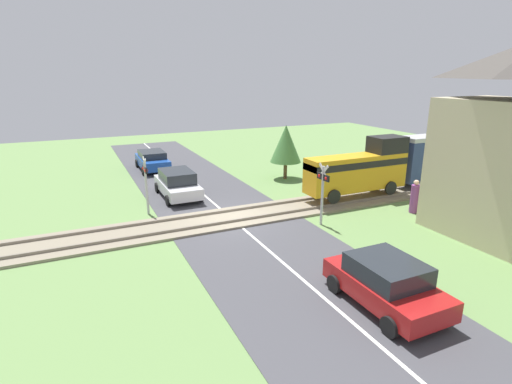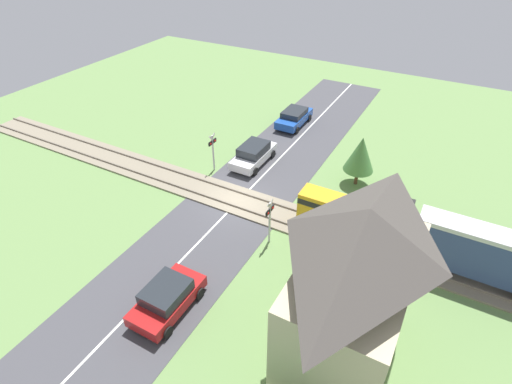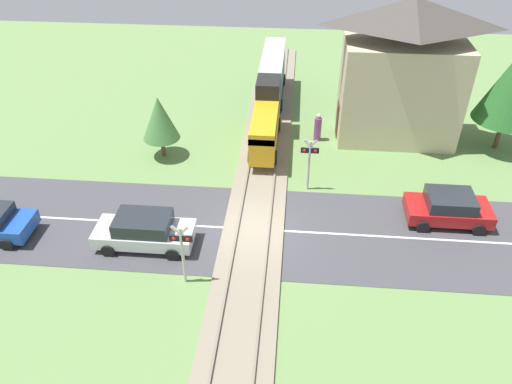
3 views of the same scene
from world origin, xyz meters
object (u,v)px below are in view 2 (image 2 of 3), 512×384
at_px(car_near_crossing, 254,154).
at_px(car_behind_queue, 294,117).
at_px(train, 420,234).
at_px(pedestrian_by_station, 356,270).
at_px(car_far_side, 167,298).
at_px(station_building, 352,297).
at_px(crossing_signal_east_approach, 270,216).
at_px(crossing_signal_west_approach, 213,147).

height_order(car_near_crossing, car_behind_queue, car_near_crossing).
relative_size(train, pedestrian_by_station, 7.62).
relative_size(car_near_crossing, pedestrian_by_station, 2.53).
relative_size(car_far_side, station_building, 0.47).
xyz_separation_m(train, crossing_signal_east_approach, (2.46, -7.54, 0.01)).
distance_m(train, crossing_signal_west_approach, 14.78).
relative_size(train, car_near_crossing, 3.01).
bearing_deg(crossing_signal_east_approach, train, 108.06).
bearing_deg(pedestrian_by_station, car_behind_queue, -145.87).
relative_size(car_behind_queue, station_building, 0.52).
distance_m(car_behind_queue, station_building, 22.59).
bearing_deg(crossing_signal_east_approach, pedestrian_by_station, 83.90).
distance_m(car_far_side, crossing_signal_east_approach, 6.91).
distance_m(train, car_near_crossing, 13.38).
relative_size(train, crossing_signal_west_approach, 4.48).
height_order(crossing_signal_east_approach, station_building, station_building).
xyz_separation_m(crossing_signal_east_approach, pedestrian_by_station, (0.56, 5.20, -1.09)).
xyz_separation_m(train, car_behind_queue, (-11.98, -12.50, -1.11)).
xyz_separation_m(car_near_crossing, car_behind_queue, (-7.31, 0.00, -0.05)).
relative_size(car_near_crossing, car_behind_queue, 1.02).
distance_m(car_far_side, pedestrian_by_station, 9.40).
height_order(train, car_far_side, train).
relative_size(train, station_building, 1.60).
bearing_deg(car_far_side, car_behind_queue, -172.17).
relative_size(car_far_side, pedestrian_by_station, 2.25).
height_order(car_behind_queue, crossing_signal_east_approach, crossing_signal_east_approach).
bearing_deg(station_building, pedestrian_by_station, -170.29).
height_order(car_far_side, crossing_signal_east_approach, crossing_signal_east_approach).
bearing_deg(train, car_near_crossing, -110.47).
bearing_deg(car_near_crossing, train, 69.53).
height_order(car_far_side, pedestrian_by_station, pedestrian_by_station).
bearing_deg(car_far_side, station_building, 100.09).
xyz_separation_m(train, station_building, (7.53, -1.56, 2.11)).
relative_size(crossing_signal_west_approach, crossing_signal_east_approach, 1.00).
distance_m(car_far_side, car_behind_queue, 21.14).
height_order(train, station_building, station_building).
bearing_deg(car_behind_queue, crossing_signal_east_approach, 18.95).
bearing_deg(car_near_crossing, car_behind_queue, 180.00).
xyz_separation_m(crossing_signal_east_approach, station_building, (5.07, 5.98, 2.10)).
distance_m(crossing_signal_west_approach, pedestrian_by_station, 13.45).
relative_size(station_building, pedestrian_by_station, 4.77).
distance_m(crossing_signal_west_approach, station_building, 16.54).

